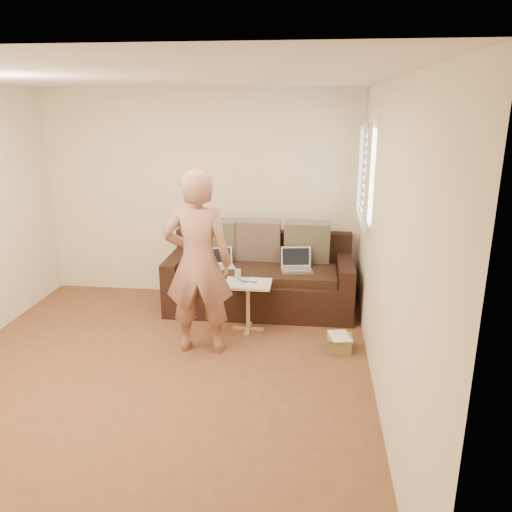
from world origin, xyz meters
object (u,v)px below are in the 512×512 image
(drinking_glass, at_px, (238,275))
(striped_box, at_px, (339,343))
(sofa, at_px, (260,275))
(side_table, at_px, (248,306))
(laptop_silver, at_px, (297,271))
(person, at_px, (198,263))
(laptop_white, at_px, (221,267))

(drinking_glass, xyz_separation_m, striped_box, (1.11, -0.45, -0.53))
(sofa, relative_size, side_table, 3.98)
(sofa, height_order, striped_box, sofa)
(sofa, bearing_deg, striped_box, -47.42)
(sofa, relative_size, laptop_silver, 6.10)
(sofa, xyz_separation_m, person, (-0.48, -1.14, 0.50))
(person, bearing_deg, drinking_glass, -121.11)
(side_table, bearing_deg, person, -129.12)
(striped_box, bearing_deg, laptop_silver, 117.10)
(sofa, bearing_deg, laptop_white, -175.04)
(laptop_white, xyz_separation_m, drinking_glass, (0.28, -0.51, 0.09))
(drinking_glass, bearing_deg, laptop_white, 118.64)
(drinking_glass, bearing_deg, sofa, 71.46)
(sofa, xyz_separation_m, laptop_silver, (0.44, -0.07, 0.10))
(laptop_white, xyz_separation_m, side_table, (0.40, -0.58, -0.24))
(person, distance_m, drinking_glass, 0.73)
(sofa, bearing_deg, laptop_silver, -8.93)
(sofa, distance_m, drinking_glass, 0.61)
(person, relative_size, drinking_glass, 15.41)
(person, bearing_deg, laptop_white, -95.09)
(laptop_silver, distance_m, drinking_glass, 0.80)
(drinking_glass, bearing_deg, striped_box, -22.06)
(laptop_white, height_order, striped_box, laptop_white)
(laptop_silver, bearing_deg, person, -139.86)
(sofa, height_order, drinking_glass, sofa)
(laptop_silver, xyz_separation_m, person, (-0.93, -1.07, 0.40))
(striped_box, bearing_deg, laptop_white, 145.26)
(laptop_white, bearing_deg, laptop_silver, -22.61)
(laptop_white, relative_size, side_table, 0.55)
(laptop_silver, bearing_deg, drinking_glass, -151.40)
(side_table, bearing_deg, laptop_silver, 47.51)
(laptop_silver, xyz_separation_m, striped_box, (0.48, -0.93, -0.44))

